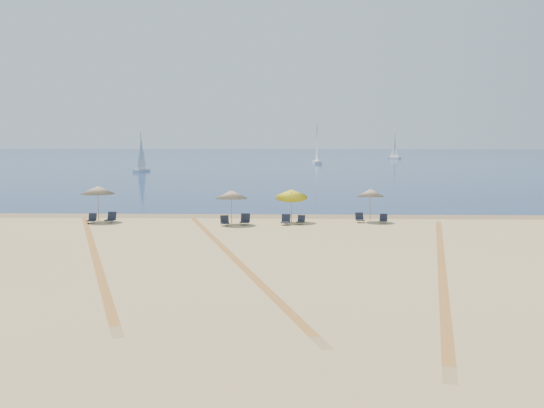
{
  "coord_description": "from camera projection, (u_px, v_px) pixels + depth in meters",
  "views": [
    {
      "loc": [
        1.19,
        -19.54,
        5.43
      ],
      "look_at": [
        0.0,
        20.0,
        1.3
      ],
      "focal_mm": 39.51,
      "sensor_mm": 36.0,
      "label": 1
    }
  ],
  "objects": [
    {
      "name": "ground",
      "position": [
        254.0,
        304.0,
        20.03
      ],
      "size": [
        160.0,
        160.0,
        0.0
      ],
      "primitive_type": "plane",
      "color": "tan",
      "rests_on": "ground"
    },
    {
      "name": "ocean",
      "position": [
        287.0,
        155.0,
        243.71
      ],
      "size": [
        500.0,
        500.0,
        0.0
      ],
      "primitive_type": "plane",
      "color": "#0C2151",
      "rests_on": "ground"
    },
    {
      "name": "wet_sand",
      "position": [
        274.0,
        216.0,
        43.89
      ],
      "size": [
        500.0,
        500.0,
        0.0
      ],
      "primitive_type": "plane",
      "color": "olive",
      "rests_on": "ground"
    },
    {
      "name": "umbrella_1",
      "position": [
        98.0,
        190.0,
        40.57
      ],
      "size": [
        2.3,
        2.3,
        2.51
      ],
      "color": "gray",
      "rests_on": "ground"
    },
    {
      "name": "umbrella_2",
      "position": [
        231.0,
        194.0,
        39.23
      ],
      "size": [
        2.13,
        2.14,
        2.33
      ],
      "color": "gray",
      "rests_on": "ground"
    },
    {
      "name": "umbrella_3",
      "position": [
        291.0,
        193.0,
        40.2
      ],
      "size": [
        2.18,
        2.24,
        2.49
      ],
      "color": "gray",
      "rests_on": "ground"
    },
    {
      "name": "umbrella_4",
      "position": [
        371.0,
        193.0,
        40.56
      ],
      "size": [
        1.89,
        1.92,
        2.32
      ],
      "color": "gray",
      "rests_on": "ground"
    },
    {
      "name": "chair_2",
      "position": [
        92.0,
        219.0,
        40.03
      ],
      "size": [
        0.55,
        0.65,
        0.65
      ],
      "rotation": [
        0.0,
        0.0,
        -0.03
      ],
      "color": "black",
      "rests_on": "ground"
    },
    {
      "name": "chair_3",
      "position": [
        111.0,
        218.0,
        40.22
      ],
      "size": [
        0.69,
        0.78,
        0.72
      ],
      "rotation": [
        0.0,
        0.0,
        -0.15
      ],
      "color": "black",
      "rests_on": "ground"
    },
    {
      "name": "chair_4",
      "position": [
        225.0,
        221.0,
        38.75
      ],
      "size": [
        0.69,
        0.76,
        0.67
      ],
      "rotation": [
        0.0,
        0.0,
        0.24
      ],
      "color": "black",
      "rests_on": "ground"
    },
    {
      "name": "chair_5",
      "position": [
        245.0,
        220.0,
        39.18
      ],
      "size": [
        0.68,
        0.77,
        0.73
      ],
      "rotation": [
        0.0,
        0.0,
        -0.11
      ],
      "color": "black",
      "rests_on": "ground"
    },
    {
      "name": "chair_6",
      "position": [
        286.0,
        220.0,
        39.16
      ],
      "size": [
        0.65,
        0.74,
        0.69
      ],
      "rotation": [
        0.0,
        0.0,
        -0.12
      ],
      "color": "black",
      "rests_on": "ground"
    },
    {
      "name": "chair_7",
      "position": [
        301.0,
        220.0,
        39.42
      ],
      "size": [
        0.65,
        0.7,
        0.6
      ],
      "rotation": [
        0.0,
        0.0,
        -0.3
      ],
      "color": "black",
      "rests_on": "ground"
    },
    {
      "name": "chair_8",
      "position": [
        360.0,
        218.0,
        40.34
      ],
      "size": [
        0.63,
        0.71,
        0.66
      ],
      "rotation": [
        0.0,
        0.0,
        0.15
      ],
      "color": "black",
      "rests_on": "ground"
    },
    {
      "name": "chair_9",
      "position": [
        383.0,
        219.0,
        40.08
      ],
      "size": [
        0.62,
        0.69,
        0.61
      ],
      "rotation": [
        0.0,
        0.0,
        -0.22
      ],
      "color": "black",
      "rests_on": "ground"
    },
    {
      "name": "sailboat_0",
      "position": [
        317.0,
        152.0,
        146.45
      ],
      "size": [
        2.24,
        6.66,
        9.74
      ],
      "rotation": [
        0.0,
        0.0,
        0.09
      ],
      "color": "white",
      "rests_on": "ocean"
    },
    {
      "name": "sailboat_1",
      "position": [
        142.0,
        160.0,
        108.26
      ],
      "size": [
        2.14,
        4.98,
        7.19
      ],
      "rotation": [
        0.0,
        0.0,
        -0.2
      ],
      "color": "white",
      "rests_on": "ocean"
    },
    {
      "name": "sailboat_2",
      "position": [
        394.0,
        151.0,
        190.88
      ],
      "size": [
        3.72,
        5.35,
        7.95
      ],
      "rotation": [
        0.0,
        0.0,
        0.49
      ],
      "color": "white",
      "rests_on": "ocean"
    },
    {
      "name": "tire_tracks",
      "position": [
        248.0,
        254.0,
        29.09
      ],
      "size": [
        52.14,
        38.31,
        0.0
      ],
      "color": "tan",
      "rests_on": "ground"
    }
  ]
}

